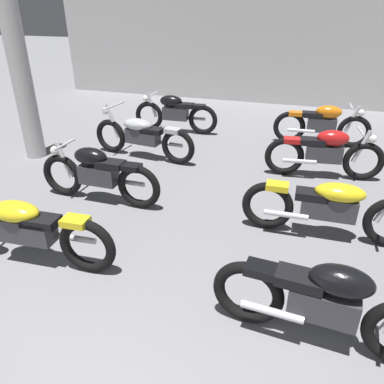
{
  "coord_description": "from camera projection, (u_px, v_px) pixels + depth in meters",
  "views": [
    {
      "loc": [
        1.31,
        -0.11,
        2.73
      ],
      "look_at": [
        0.0,
        3.97,
        0.55
      ],
      "focal_mm": 35.14,
      "sensor_mm": 36.0,
      "label": 1
    }
  ],
  "objects": [
    {
      "name": "motorcycle_right_row_4",
      "position": [
        322.0,
        124.0,
        7.81
      ],
      "size": [
        1.97,
        0.48,
        0.88
      ],
      "color": "black",
      "rests_on": "ground"
    },
    {
      "name": "motorcycle_right_row_1",
      "position": [
        325.0,
        302.0,
        3.17
      ],
      "size": [
        1.97,
        0.48,
        0.88
      ],
      "color": "black",
      "rests_on": "ground"
    },
    {
      "name": "support_pillar",
      "position": [
        20.0,
        72.0,
        6.72
      ],
      "size": [
        0.36,
        0.36,
        3.2
      ],
      "primitive_type": "cylinder",
      "color": "#BCBAB7",
      "rests_on": "ground"
    },
    {
      "name": "motorcycle_left_row_2",
      "position": [
        98.0,
        173.0,
        5.56
      ],
      "size": [
        1.97,
        0.48,
        0.88
      ],
      "color": "black",
      "rests_on": "ground"
    },
    {
      "name": "motorcycle_right_row_3",
      "position": [
        325.0,
        152.0,
        6.34
      ],
      "size": [
        1.97,
        0.56,
        0.88
      ],
      "color": "black",
      "rests_on": "ground"
    },
    {
      "name": "motorcycle_right_row_2",
      "position": [
        330.0,
        206.0,
        4.68
      ],
      "size": [
        2.17,
        0.68,
        0.97
      ],
      "color": "black",
      "rests_on": "ground"
    },
    {
      "name": "motorcycle_left_row_1",
      "position": [
        25.0,
        228.0,
        4.23
      ],
      "size": [
        2.17,
        0.68,
        0.97
      ],
      "color": "black",
      "rests_on": "ground"
    },
    {
      "name": "motorcycle_left_row_4",
      "position": [
        175.0,
        112.0,
        8.61
      ],
      "size": [
        1.97,
        0.48,
        0.88
      ],
      "color": "black",
      "rests_on": "ground"
    },
    {
      "name": "motorcycle_left_row_3",
      "position": [
        142.0,
        135.0,
        7.16
      ],
      "size": [
        2.17,
        0.68,
        0.97
      ],
      "color": "black",
      "rests_on": "ground"
    },
    {
      "name": "back_wall",
      "position": [
        273.0,
        39.0,
        10.56
      ],
      "size": [
        13.27,
        0.24,
        3.6
      ],
      "primitive_type": "cube",
      "color": "#BCBAB7",
      "rests_on": "ground"
    }
  ]
}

